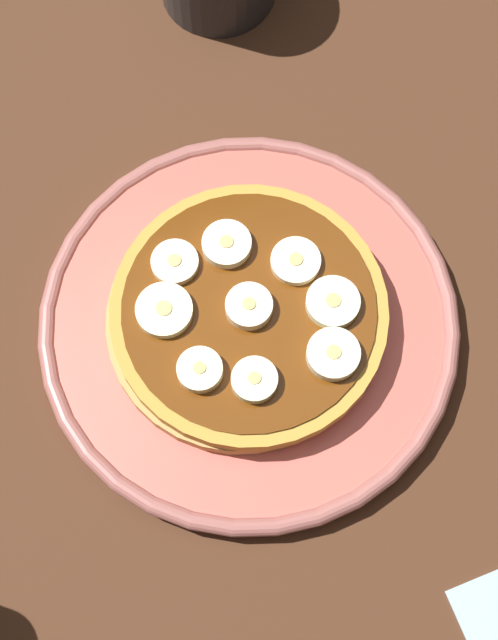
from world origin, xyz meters
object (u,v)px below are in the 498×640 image
(banana_slice_8, at_px, (333,303))
(banana_slice_1, at_px, (221,246))
(banana_slice_6, at_px, (254,380))
(plate, at_px, (249,325))
(banana_slice_0, at_px, (247,312))
(banana_slice_7, at_px, (175,263))
(banana_slice_5, at_px, (296,262))
(pancake_stack, at_px, (247,318))
(banana_slice_4, at_px, (164,311))
(banana_slice_3, at_px, (200,370))
(banana_slice_2, at_px, (333,355))

(banana_slice_8, bearing_deg, banana_slice_1, 42.95)
(banana_slice_1, xyz_separation_m, banana_slice_6, (-0.09, 0.01, 0.00))
(plate, relative_size, banana_slice_0, 9.24)
(banana_slice_7, bearing_deg, plate, -141.35)
(banana_slice_5, bearing_deg, pancake_stack, 118.13)
(banana_slice_5, distance_m, banana_slice_8, 0.04)
(banana_slice_4, bearing_deg, banana_slice_5, -86.43)
(banana_slice_0, relative_size, banana_slice_3, 1.06)
(banana_slice_8, bearing_deg, banana_slice_7, 55.97)
(banana_slice_7, distance_m, banana_slice_8, 0.10)
(banana_slice_1, relative_size, banana_slice_4, 0.89)
(banana_slice_8, bearing_deg, banana_slice_3, 99.69)
(plate, xyz_separation_m, banana_slice_4, (0.01, 0.05, 0.03))
(banana_slice_3, xyz_separation_m, banana_slice_4, (0.04, 0.01, -0.00))
(plate, distance_m, pancake_stack, 0.02)
(banana_slice_2, bearing_deg, banana_slice_3, 78.49)
(plate, relative_size, banana_slice_3, 9.75)
(banana_slice_5, distance_m, banana_slice_6, 0.08)
(banana_slice_7, relative_size, banana_slice_8, 0.90)
(banana_slice_1, xyz_separation_m, banana_slice_8, (-0.06, -0.05, -0.00))
(banana_slice_0, relative_size, banana_slice_4, 0.83)
(banana_slice_4, xyz_separation_m, banana_slice_7, (0.03, -0.02, -0.00))
(banana_slice_6, relative_size, banana_slice_8, 0.84)
(banana_slice_0, height_order, banana_slice_6, same)
(banana_slice_0, xyz_separation_m, banana_slice_3, (-0.03, 0.04, 0.00))
(banana_slice_6, bearing_deg, banana_slice_0, -12.33)
(banana_slice_2, distance_m, banana_slice_8, 0.03)
(banana_slice_2, xyz_separation_m, banana_slice_3, (0.02, 0.08, -0.00))
(banana_slice_4, bearing_deg, banana_slice_7, -28.32)
(banana_slice_3, relative_size, banana_slice_6, 0.99)
(banana_slice_0, bearing_deg, banana_slice_6, 167.67)
(banana_slice_3, distance_m, banana_slice_8, 0.09)
(plate, distance_m, banana_slice_1, 0.06)
(plate, distance_m, banana_slice_7, 0.06)
(banana_slice_1, xyz_separation_m, banana_slice_2, (-0.09, -0.04, 0.00))
(banana_slice_7, bearing_deg, banana_slice_4, 151.68)
(plate, xyz_separation_m, pancake_stack, (-0.00, 0.00, 0.02))
(banana_slice_0, bearing_deg, banana_slice_2, -136.42)
(pancake_stack, distance_m, banana_slice_3, 0.05)
(banana_slice_1, xyz_separation_m, banana_slice_3, (-0.07, 0.04, 0.00))
(banana_slice_6, bearing_deg, pancake_stack, -12.63)
(pancake_stack, relative_size, banana_slice_3, 6.43)
(banana_slice_1, height_order, banana_slice_4, banana_slice_1)
(banana_slice_2, bearing_deg, banana_slice_0, 43.58)
(banana_slice_6, bearing_deg, plate, -14.49)
(banana_slice_3, height_order, banana_slice_6, same)
(banana_slice_6, bearing_deg, banana_slice_7, 14.38)
(banana_slice_8, bearing_deg, banana_slice_6, 117.31)
(plate, bearing_deg, banana_slice_5, -62.08)
(banana_slice_6, relative_size, banana_slice_7, 0.94)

